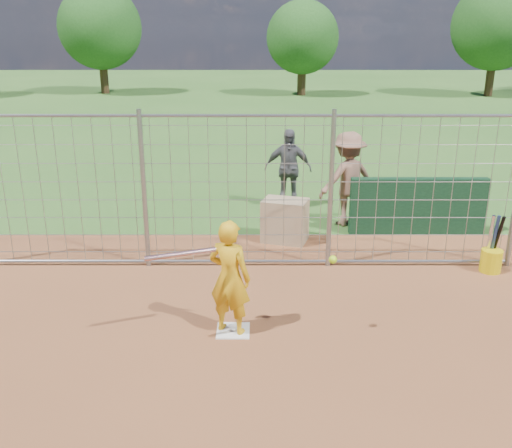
{
  "coord_description": "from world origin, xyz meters",
  "views": [
    {
      "loc": [
        0.3,
        -6.82,
        3.76
      ],
      "look_at": [
        0.3,
        0.8,
        1.15
      ],
      "focal_mm": 40.0,
      "sensor_mm": 36.0,
      "label": 1
    }
  ],
  "objects_px": {
    "bystander_b": "(288,169)",
    "bucket_with_bats": "(491,258)",
    "equipment_bin": "(285,221)",
    "batter": "(230,278)",
    "bystander_c": "(347,179)"
  },
  "relations": [
    {
      "from": "bystander_b",
      "to": "bucket_with_bats",
      "type": "height_order",
      "value": "bystander_b"
    },
    {
      "from": "bystander_b",
      "to": "equipment_bin",
      "type": "xyz_separation_m",
      "value": [
        -0.16,
        -2.12,
        -0.48
      ]
    },
    {
      "from": "batter",
      "to": "bystander_c",
      "type": "height_order",
      "value": "bystander_c"
    },
    {
      "from": "batter",
      "to": "bystander_c",
      "type": "xyz_separation_m",
      "value": [
        2.15,
        4.36,
        0.17
      ]
    },
    {
      "from": "batter",
      "to": "bystander_b",
      "type": "distance_m",
      "value": 5.59
    },
    {
      "from": "batter",
      "to": "equipment_bin",
      "type": "distance_m",
      "value": 3.5
    },
    {
      "from": "batter",
      "to": "equipment_bin",
      "type": "relative_size",
      "value": 1.92
    },
    {
      "from": "equipment_bin",
      "to": "bystander_c",
      "type": "bearing_deg",
      "value": 54.63
    },
    {
      "from": "bystander_c",
      "to": "bucket_with_bats",
      "type": "bearing_deg",
      "value": 104.69
    },
    {
      "from": "bystander_c",
      "to": "batter",
      "type": "bearing_deg",
      "value": 38.57
    },
    {
      "from": "equipment_bin",
      "to": "bucket_with_bats",
      "type": "distance_m",
      "value": 3.59
    },
    {
      "from": "bystander_c",
      "to": "bucket_with_bats",
      "type": "relative_size",
      "value": 1.93
    },
    {
      "from": "bystander_b",
      "to": "bucket_with_bats",
      "type": "distance_m",
      "value": 4.77
    },
    {
      "from": "bucket_with_bats",
      "to": "bystander_c",
      "type": "bearing_deg",
      "value": 129.87
    },
    {
      "from": "bystander_c",
      "to": "bucket_with_bats",
      "type": "distance_m",
      "value": 3.21
    }
  ]
}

